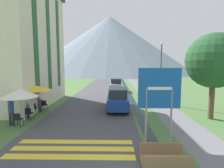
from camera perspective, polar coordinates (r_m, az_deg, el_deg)
ground_plane at (r=24.40m, az=2.43°, el=-2.52°), size 160.00×160.00×0.00m
road at (r=34.36m, az=-2.16°, el=0.04°), size 6.40×60.00×0.01m
footpath at (r=34.56m, az=7.99°, el=0.02°), size 2.20×60.00×0.01m
drainage_channel at (r=34.35m, az=4.01°, el=0.02°), size 0.60×60.00×0.00m
crosswalk_marking at (r=8.47m, az=-12.71°, el=-19.89°), size 5.44×1.84×0.01m
mountain_distant at (r=82.18m, az=-0.76°, el=12.59°), size 73.40×73.40×25.60m
hotel_building at (r=18.53m, az=-28.17°, el=13.68°), size 5.91×10.08×11.81m
road_sign at (r=8.45m, az=15.19°, el=-3.27°), size 1.99×0.11×3.58m
footbridge at (r=7.29m, az=16.64°, el=-22.63°), size 1.70×1.10×0.65m
parked_car_near at (r=14.72m, az=1.83°, el=-4.74°), size 1.76×4.57×1.82m
parked_car_far at (r=24.94m, az=1.32°, el=-0.22°), size 1.73×4.44×1.82m
cafe_chair_far_right at (r=15.76m, az=-22.21°, el=-5.95°), size 0.40×0.40×0.85m
cafe_chair_nearest at (r=12.10m, az=-28.38°, el=-9.88°), size 0.40×0.40×0.85m
cafe_chair_far_left at (r=15.36m, az=-21.25°, el=-6.22°), size 0.40×0.40×0.85m
cafe_chair_middle at (r=14.61m, az=-24.16°, el=-6.97°), size 0.40×0.40×0.85m
cafe_chair_near_left at (r=13.16m, az=-25.52°, el=-8.46°), size 0.40×0.40×0.85m
cafe_umbrella_front_white at (r=12.01m, az=-27.84°, el=-2.60°), size 2.11×2.11×2.28m
cafe_umbrella_middle_yellow at (r=14.08m, az=-23.47°, el=-1.23°), size 2.22×2.22×2.19m
person_standing_terrace at (r=12.41m, az=-30.10°, el=-7.23°), size 0.32×0.32×1.73m
person_seated_far at (r=13.55m, az=-26.00°, el=-7.43°), size 0.32×0.32×1.19m
person_seated_near at (r=15.04m, az=-22.75°, el=-5.87°), size 0.32×0.32×1.24m
streetlamp at (r=17.11m, az=15.69°, el=4.95°), size 0.28×0.28×5.81m
tree_by_path at (r=13.64m, az=30.33°, el=6.54°), size 3.69×3.69×5.85m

